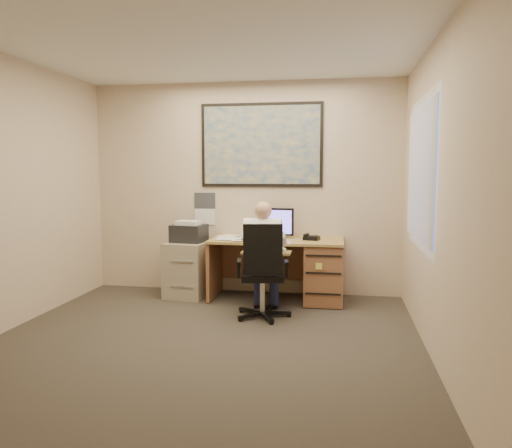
% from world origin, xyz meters
% --- Properties ---
extents(room_shell, '(4.00, 4.50, 2.70)m').
position_xyz_m(room_shell, '(0.00, 0.00, 1.35)').
color(room_shell, '#363029').
rests_on(room_shell, ground).
extents(desk, '(1.60, 0.97, 1.11)m').
position_xyz_m(desk, '(0.80, 1.90, 0.44)').
color(desk, tan).
rests_on(desk, ground).
extents(world_map, '(1.56, 0.03, 1.06)m').
position_xyz_m(world_map, '(0.22, 2.23, 1.90)').
color(world_map, '#1E4C93').
rests_on(world_map, room_shell).
extents(wall_calendar, '(0.28, 0.01, 0.42)m').
position_xyz_m(wall_calendar, '(-0.53, 2.24, 1.08)').
color(wall_calendar, white).
rests_on(wall_calendar, room_shell).
extents(window_blinds, '(0.06, 1.40, 1.30)m').
position_xyz_m(window_blinds, '(1.97, 0.80, 1.55)').
color(window_blinds, beige).
rests_on(window_blinds, room_shell).
extents(filing_cabinet, '(0.56, 0.65, 0.96)m').
position_xyz_m(filing_cabinet, '(-0.64, 1.89, 0.41)').
color(filing_cabinet, '#AA9F89').
rests_on(filing_cabinet, ground).
extents(office_chair, '(0.71, 0.71, 1.03)m').
position_xyz_m(office_chair, '(0.41, 1.07, 0.30)').
color(office_chair, black).
rests_on(office_chair, ground).
extents(person, '(0.53, 0.74, 1.25)m').
position_xyz_m(person, '(0.41, 1.15, 0.62)').
color(person, white).
rests_on(person, office_chair).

